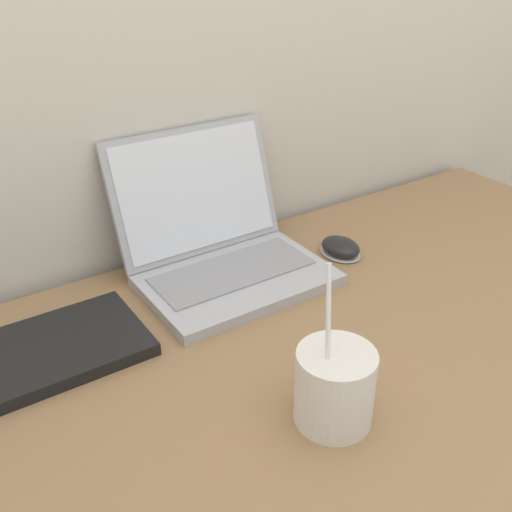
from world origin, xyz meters
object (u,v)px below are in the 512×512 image
(laptop, at_px, (220,244))
(external_keyboard, at_px, (0,368))
(drink_cup, at_px, (335,386))
(computer_mouse, at_px, (341,248))

(laptop, relative_size, external_keyboard, 0.78)
(external_keyboard, bearing_deg, laptop, 10.03)
(drink_cup, height_order, computer_mouse, drink_cup)
(computer_mouse, bearing_deg, laptop, 162.90)
(drink_cup, bearing_deg, external_keyboard, 135.59)
(drink_cup, xyz_separation_m, external_keyboard, (-0.33, 0.32, -0.04))
(drink_cup, bearing_deg, laptop, 79.80)
(laptop, xyz_separation_m, drink_cup, (-0.07, -0.39, -0.00))
(external_keyboard, bearing_deg, computer_mouse, 0.21)
(laptop, xyz_separation_m, external_keyboard, (-0.40, -0.07, -0.05))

